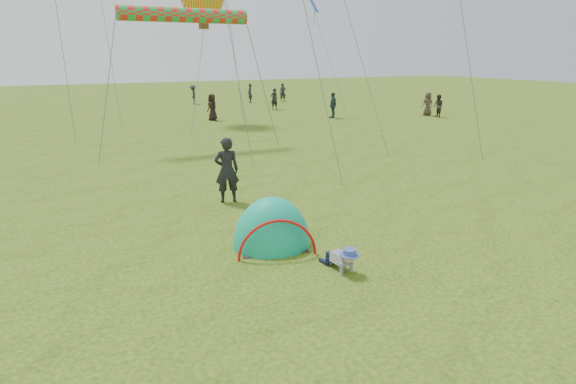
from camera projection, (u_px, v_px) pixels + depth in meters
name	position (u px, v px, depth m)	size (l,w,h in m)	color
ground	(331.00, 268.00, 9.33)	(140.00, 140.00, 0.00)	#1B4C09
crawling_toddler	(342.00, 258.00, 9.13)	(0.51, 0.73, 0.56)	black
popup_tent	(272.00, 245.00, 10.43)	(1.81, 1.49, 2.34)	#0198A4
standing_adult	(227.00, 170.00, 13.24)	(0.72, 0.47, 1.96)	black
crowd_person_0	(274.00, 99.00, 36.18)	(0.62, 0.41, 1.70)	black
crowd_person_1	(438.00, 106.00, 31.72)	(0.78, 0.60, 1.60)	#332C25
crowd_person_3	(193.00, 95.00, 40.39)	(1.09, 0.62, 1.68)	#29292E
crowd_person_4	(212.00, 107.00, 30.18)	(0.86, 0.56, 1.77)	black
crowd_person_6	(283.00, 93.00, 42.39)	(0.62, 0.41, 1.71)	black
crowd_person_8	(333.00, 105.00, 31.34)	(1.04, 0.43, 1.77)	#2C4048
crowd_person_10	(428.00, 104.00, 32.70)	(0.82, 0.54, 1.69)	#41342B
crowd_person_12	(250.00, 93.00, 41.60)	(0.63, 0.41, 1.73)	#212029
rainbow_tube_kite	(184.00, 15.00, 20.13)	(0.64, 0.64, 5.81)	red
diamond_kite_10	(314.00, 6.00, 32.21)	(1.07, 1.07, 0.00)	blue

